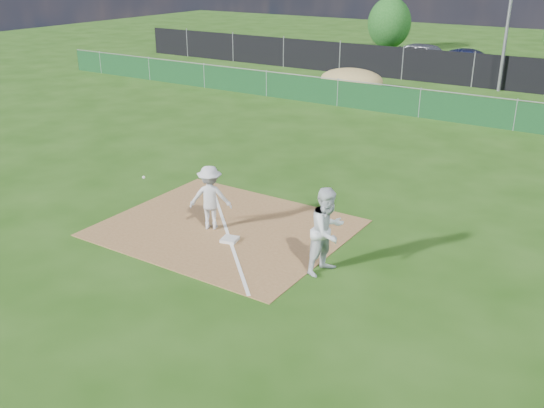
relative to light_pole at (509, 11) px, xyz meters
The scene contains 14 objects.
ground 13.40m from the light_pole, 96.74° to the right, with size 90.00×90.00×0.00m, color #1E450E.
infield_dirt 22.11m from the light_pole, 93.95° to the right, with size 6.00×5.00×0.02m, color brown.
foul_line 22.11m from the light_pole, 93.95° to the right, with size 0.08×7.00×0.01m, color white.
green_fence 8.55m from the light_pole, 101.02° to the right, with size 44.00×0.05×1.20m, color #0E3617.
dirt_mound 8.46m from the light_pole, 147.13° to the right, with size 3.38×2.60×1.17m, color olive.
black_fence 3.46m from the light_pole, 168.69° to the left, with size 46.00×0.04×1.80m, color black.
parking_lot 6.80m from the light_pole, 105.80° to the left, with size 46.00×9.00×0.01m, color black.
light_pole is the anchor object (origin of this frame).
first_base 22.65m from the light_pole, 92.39° to the right, with size 0.38×0.38×0.08m, color silver.
play_at_first 22.20m from the light_pole, 94.72° to the right, with size 2.67×1.09×1.68m.
runner 22.60m from the light_pole, 85.42° to the right, with size 0.97×0.75×1.99m, color silver.
car_left 7.66m from the light_pole, 142.09° to the left, with size 1.90×4.73×1.61m, color #B0B3B8.
car_mid 5.62m from the light_pole, 123.49° to the left, with size 1.53×4.40×1.45m, color black.
tree_left 15.69m from the light_pole, 134.64° to the left, with size 3.21×3.21×3.81m.
Camera 1 is at (8.81, -10.33, 6.52)m, focal length 40.00 mm.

